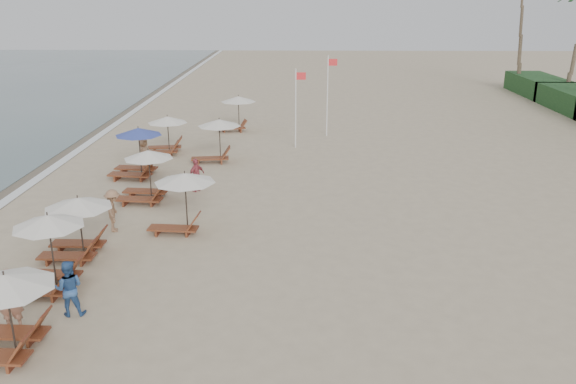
{
  "coord_description": "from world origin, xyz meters",
  "views": [
    {
      "loc": [
        1.25,
        -15.38,
        8.3
      ],
      "look_at": [
        0.83,
        5.62,
        1.3
      ],
      "focal_mm": 36.96,
      "sensor_mm": 36.0,
      "label": 1
    }
  ],
  "objects_px": {
    "lounger_station_2": "(75,226)",
    "lounger_station_5": "(164,135)",
    "lounger_station_4": "(135,154)",
    "beachgoer_far_a": "(196,175)",
    "lounger_station_3": "(145,177)",
    "inland_station_1": "(215,136)",
    "lounger_station_1": "(45,253)",
    "inland_station_0": "(180,195)",
    "beachgoer_far_b": "(144,153)",
    "beachgoer_near": "(11,300)",
    "flag_pole_near": "(296,105)",
    "beachgoer_mid_b": "(113,211)",
    "lounger_station_0": "(1,313)",
    "beachgoer_mid_a": "(69,288)",
    "inland_station_2": "(236,108)"
  },
  "relations": [
    {
      "from": "beachgoer_near",
      "to": "beachgoer_far_a",
      "type": "relative_size",
      "value": 1.15
    },
    {
      "from": "lounger_station_1",
      "to": "lounger_station_5",
      "type": "bearing_deg",
      "value": 90.0
    },
    {
      "from": "lounger_station_0",
      "to": "inland_station_0",
      "type": "xyz_separation_m",
      "value": [
        2.79,
        7.84,
        0.33
      ]
    },
    {
      "from": "lounger_station_4",
      "to": "inland_station_0",
      "type": "height_order",
      "value": "lounger_station_4"
    },
    {
      "from": "beachgoer_mid_b",
      "to": "inland_station_0",
      "type": "bearing_deg",
      "value": -105.11
    },
    {
      "from": "lounger_station_0",
      "to": "inland_station_0",
      "type": "height_order",
      "value": "inland_station_0"
    },
    {
      "from": "inland_station_1",
      "to": "beachgoer_mid_b",
      "type": "distance_m",
      "value": 9.92
    },
    {
      "from": "lounger_station_0",
      "to": "beachgoer_mid_b",
      "type": "height_order",
      "value": "lounger_station_0"
    },
    {
      "from": "lounger_station_3",
      "to": "inland_station_0",
      "type": "relative_size",
      "value": 0.95
    },
    {
      "from": "beachgoer_mid_a",
      "to": "lounger_station_3",
      "type": "bearing_deg",
      "value": -97.36
    },
    {
      "from": "lounger_station_2",
      "to": "beachgoer_near",
      "type": "relative_size",
      "value": 1.44
    },
    {
      "from": "lounger_station_2",
      "to": "inland_station_2",
      "type": "xyz_separation_m",
      "value": [
        3.34,
        19.25,
        0.4
      ]
    },
    {
      "from": "inland_station_0",
      "to": "beachgoer_near",
      "type": "distance_m",
      "value": 7.48
    },
    {
      "from": "beachgoer_mid_a",
      "to": "beachgoer_far_a",
      "type": "xyz_separation_m",
      "value": [
        1.65,
        10.76,
        -0.05
      ]
    },
    {
      "from": "beachgoer_mid_b",
      "to": "beachgoer_far_a",
      "type": "relative_size",
      "value": 1.07
    },
    {
      "from": "lounger_station_2",
      "to": "inland_station_0",
      "type": "height_order",
      "value": "inland_station_0"
    },
    {
      "from": "inland_station_0",
      "to": "beachgoer_far_b",
      "type": "xyz_separation_m",
      "value": [
        -3.54,
        8.54,
        -0.69
      ]
    },
    {
      "from": "lounger_station_1",
      "to": "beachgoer_far_b",
      "type": "distance_m",
      "value": 13.11
    },
    {
      "from": "beachgoer_far_a",
      "to": "lounger_station_5",
      "type": "bearing_deg",
      "value": -117.56
    },
    {
      "from": "lounger_station_2",
      "to": "beachgoer_far_a",
      "type": "bearing_deg",
      "value": 67.98
    },
    {
      "from": "inland_station_0",
      "to": "beachgoer_mid_b",
      "type": "distance_m",
      "value": 2.6
    },
    {
      "from": "lounger_station_4",
      "to": "inland_station_2",
      "type": "xyz_separation_m",
      "value": [
        3.79,
        10.11,
        0.37
      ]
    },
    {
      "from": "lounger_station_4",
      "to": "beachgoer_far_a",
      "type": "distance_m",
      "value": 3.94
    },
    {
      "from": "inland_station_0",
      "to": "beachgoer_mid_b",
      "type": "xyz_separation_m",
      "value": [
        -2.52,
        0.06,
        -0.65
      ]
    },
    {
      "from": "inland_station_1",
      "to": "flag_pole_near",
      "type": "relative_size",
      "value": 0.6
    },
    {
      "from": "lounger_station_5",
      "to": "lounger_station_3",
      "type": "bearing_deg",
      "value": -83.61
    },
    {
      "from": "lounger_station_1",
      "to": "flag_pole_near",
      "type": "relative_size",
      "value": 0.53
    },
    {
      "from": "inland_station_1",
      "to": "flag_pole_near",
      "type": "height_order",
      "value": "flag_pole_near"
    },
    {
      "from": "lounger_station_3",
      "to": "lounger_station_2",
      "type": "bearing_deg",
      "value": -98.87
    },
    {
      "from": "beachgoer_far_b",
      "to": "beachgoer_mid_a",
      "type": "bearing_deg",
      "value": -156.21
    },
    {
      "from": "beachgoer_near",
      "to": "beachgoer_far_a",
      "type": "xyz_separation_m",
      "value": [
        2.84,
        11.57,
        -0.11
      ]
    },
    {
      "from": "lounger_station_3",
      "to": "beachgoer_far_a",
      "type": "height_order",
      "value": "lounger_station_3"
    },
    {
      "from": "lounger_station_0",
      "to": "lounger_station_1",
      "type": "distance_m",
      "value": 3.3
    },
    {
      "from": "lounger_station_3",
      "to": "lounger_station_4",
      "type": "distance_m",
      "value": 3.73
    },
    {
      "from": "lounger_station_4",
      "to": "flag_pole_near",
      "type": "bearing_deg",
      "value": 37.68
    },
    {
      "from": "lounger_station_5",
      "to": "inland_station_0",
      "type": "xyz_separation_m",
      "value": [
        3.08,
        -11.3,
        0.39
      ]
    },
    {
      "from": "lounger_station_2",
      "to": "beachgoer_mid_a",
      "type": "relative_size",
      "value": 1.55
    },
    {
      "from": "inland_station_0",
      "to": "beachgoer_mid_b",
      "type": "height_order",
      "value": "inland_station_0"
    },
    {
      "from": "lounger_station_3",
      "to": "beachgoer_mid_a",
      "type": "xyz_separation_m",
      "value": [
        0.3,
        -9.43,
        -0.27
      ]
    },
    {
      "from": "lounger_station_2",
      "to": "lounger_station_5",
      "type": "distance_m",
      "value": 13.51
    },
    {
      "from": "beachgoer_mid_a",
      "to": "flag_pole_near",
      "type": "distance_m",
      "value": 19.81
    },
    {
      "from": "inland_station_0",
      "to": "beachgoer_far_b",
      "type": "distance_m",
      "value": 9.27
    },
    {
      "from": "lounger_station_0",
      "to": "lounger_station_2",
      "type": "height_order",
      "value": "lounger_station_0"
    },
    {
      "from": "inland_station_1",
      "to": "lounger_station_0",
      "type": "bearing_deg",
      "value": -98.86
    },
    {
      "from": "lounger_station_1",
      "to": "beachgoer_mid_b",
      "type": "relative_size",
      "value": 1.49
    },
    {
      "from": "beachgoer_far_a",
      "to": "inland_station_2",
      "type": "bearing_deg",
      "value": -143.4
    },
    {
      "from": "beachgoer_near",
      "to": "flag_pole_near",
      "type": "height_order",
      "value": "flag_pole_near"
    },
    {
      "from": "lounger_station_3",
      "to": "inland_station_2",
      "type": "relative_size",
      "value": 0.97
    },
    {
      "from": "lounger_station_3",
      "to": "inland_station_1",
      "type": "bearing_deg",
      "value": 70.95
    },
    {
      "from": "lounger_station_1",
      "to": "lounger_station_3",
      "type": "relative_size",
      "value": 0.97
    }
  ]
}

